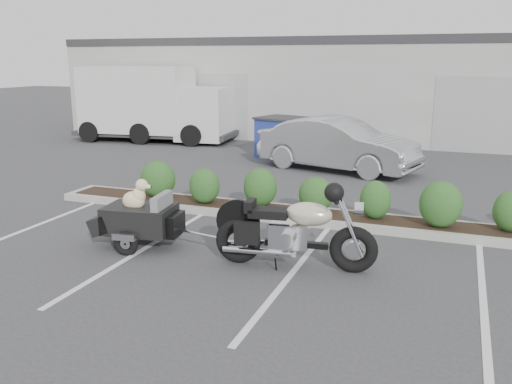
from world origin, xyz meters
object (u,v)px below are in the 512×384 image
(pet_trailer, at_px, (139,218))
(motorcycle, at_px, (294,232))
(sedan, at_px, (338,144))
(dumpster, at_px, (289,137))
(delivery_truck, at_px, (154,106))

(pet_trailer, bearing_deg, motorcycle, -7.88)
(sedan, height_order, dumpster, sedan)
(sedan, xyz_separation_m, dumpster, (-1.97, 1.55, -0.10))
(motorcycle, relative_size, dumpster, 1.10)
(dumpster, height_order, delivery_truck, delivery_truck)
(motorcycle, height_order, dumpster, motorcycle)
(motorcycle, xyz_separation_m, sedan, (-1.01, 7.76, 0.18))
(pet_trailer, relative_size, dumpster, 0.89)
(dumpster, relative_size, delivery_truck, 0.36)
(pet_trailer, relative_size, delivery_truck, 0.32)
(motorcycle, distance_m, dumpster, 9.78)
(sedan, xyz_separation_m, delivery_truck, (-8.05, 3.26, 0.62))
(sedan, bearing_deg, pet_trailer, -177.87)
(delivery_truck, bearing_deg, pet_trailer, -66.63)
(motorcycle, distance_m, sedan, 7.83)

